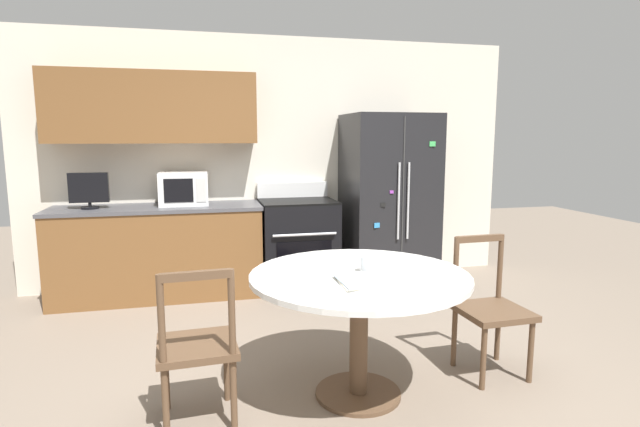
# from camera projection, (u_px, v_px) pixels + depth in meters

# --- Properties ---
(ground_plane) EXTENTS (14.00, 14.00, 0.00)m
(ground_plane) POSITION_uv_depth(u_px,v_px,m) (344.00, 397.00, 3.02)
(ground_plane) COLOR gray
(back_wall) EXTENTS (5.20, 0.44, 2.60)m
(back_wall) POSITION_uv_depth(u_px,v_px,m) (248.00, 149.00, 5.23)
(back_wall) COLOR silver
(back_wall) RESTS_ON ground_plane
(kitchen_counter) EXTENTS (1.98, 0.64, 0.90)m
(kitchen_counter) POSITION_uv_depth(u_px,v_px,m) (159.00, 252.00, 4.87)
(kitchen_counter) COLOR brown
(kitchen_counter) RESTS_ON ground_plane
(refrigerator) EXTENTS (0.89, 0.80, 1.79)m
(refrigerator) POSITION_uv_depth(u_px,v_px,m) (388.00, 201.00, 5.26)
(refrigerator) COLOR black
(refrigerator) RESTS_ON ground_plane
(oven_range) EXTENTS (0.76, 0.68, 1.08)m
(oven_range) POSITION_uv_depth(u_px,v_px,m) (298.00, 243.00, 5.17)
(oven_range) COLOR black
(oven_range) RESTS_ON ground_plane
(microwave) EXTENTS (0.46, 0.37, 0.32)m
(microwave) POSITION_uv_depth(u_px,v_px,m) (184.00, 189.00, 4.89)
(microwave) COLOR white
(microwave) RESTS_ON kitchen_counter
(countertop_tv) EXTENTS (0.35, 0.16, 0.34)m
(countertop_tv) POSITION_uv_depth(u_px,v_px,m) (89.00, 190.00, 4.61)
(countertop_tv) COLOR black
(countertop_tv) RESTS_ON kitchen_counter
(dining_table) EXTENTS (1.30, 1.30, 0.77)m
(dining_table) POSITION_uv_depth(u_px,v_px,m) (359.00, 295.00, 2.95)
(dining_table) COLOR white
(dining_table) RESTS_ON ground_plane
(dining_chair_right) EXTENTS (0.43, 0.43, 0.90)m
(dining_chair_right) POSITION_uv_depth(u_px,v_px,m) (490.00, 309.00, 3.29)
(dining_chair_right) COLOR brown
(dining_chair_right) RESTS_ON ground_plane
(dining_chair_left) EXTENTS (0.44, 0.44, 0.90)m
(dining_chair_left) POSITION_uv_depth(u_px,v_px,m) (197.00, 348.00, 2.69)
(dining_chair_left) COLOR brown
(dining_chair_left) RESTS_ON ground_plane
(candle_glass) EXTENTS (0.09, 0.09, 0.09)m
(candle_glass) POSITION_uv_depth(u_px,v_px,m) (368.00, 266.00, 2.95)
(candle_glass) COLOR silver
(candle_glass) RESTS_ON dining_table
(mail_stack) EXTENTS (0.26, 0.33, 0.02)m
(mail_stack) POSITION_uv_depth(u_px,v_px,m) (359.00, 281.00, 2.73)
(mail_stack) COLOR white
(mail_stack) RESTS_ON dining_table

